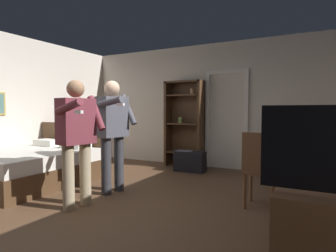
% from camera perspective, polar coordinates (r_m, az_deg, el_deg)
% --- Properties ---
extents(ground_plane, '(6.99, 6.99, 0.00)m').
position_cam_1_polar(ground_plane, '(4.00, -11.38, -15.46)').
color(ground_plane, brown).
extents(wall_back, '(5.96, 0.12, 2.74)m').
position_cam_1_polar(wall_back, '(6.61, 6.75, 3.95)').
color(wall_back, silver).
rests_on(wall_back, ground_plane).
extents(doorway_frame, '(0.93, 0.08, 2.13)m').
position_cam_1_polar(doorway_frame, '(6.33, 11.53, 2.63)').
color(doorway_frame, white).
rests_on(doorway_frame, ground_plane).
extents(bed, '(1.68, 1.98, 1.02)m').
position_cam_1_polar(bed, '(5.59, -25.02, -7.13)').
color(bed, '#4C331E').
rests_on(bed, ground_plane).
extents(bookshelf, '(0.88, 0.32, 1.93)m').
position_cam_1_polar(bookshelf, '(6.53, 3.31, 1.11)').
color(bookshelf, '#4C331E').
rests_on(bookshelf, ground_plane).
extents(side_table, '(0.64, 0.64, 0.70)m').
position_cam_1_polar(side_table, '(3.99, 26.00, -8.72)').
color(side_table, brown).
rests_on(side_table, ground_plane).
extents(laptop, '(0.36, 0.36, 0.17)m').
position_cam_1_polar(laptop, '(3.91, 25.71, -4.79)').
color(laptop, black).
rests_on(laptop, side_table).
extents(bottle_on_table, '(0.06, 0.06, 0.30)m').
position_cam_1_polar(bottle_on_table, '(3.86, 28.16, -3.85)').
color(bottle_on_table, '#172D27').
rests_on(bottle_on_table, side_table).
extents(wooden_chair, '(0.43, 0.43, 0.99)m').
position_cam_1_polar(wooden_chair, '(3.91, 17.79, -7.71)').
color(wooden_chair, brown).
rests_on(wooden_chair, ground_plane).
extents(person_blue_shirt, '(0.65, 0.70, 1.66)m').
position_cam_1_polar(person_blue_shirt, '(3.91, -17.61, -1.50)').
color(person_blue_shirt, tan).
rests_on(person_blue_shirt, ground_plane).
extents(person_striped_shirt, '(0.66, 0.69, 1.72)m').
position_cam_1_polar(person_striped_shirt, '(4.48, -10.88, -0.29)').
color(person_striped_shirt, '#333338').
rests_on(person_striped_shirt, ground_plane).
extents(suitcase_dark, '(0.63, 0.28, 0.42)m').
position_cam_1_polar(suitcase_dark, '(6.03, 4.36, -6.99)').
color(suitcase_dark, black).
rests_on(suitcase_dark, ground_plane).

